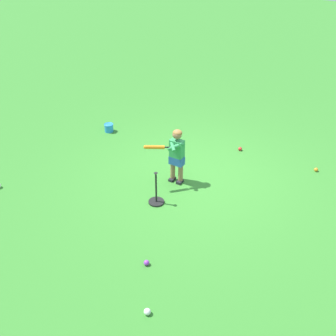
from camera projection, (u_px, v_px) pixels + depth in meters
ground_plane at (197, 177)px, 8.02m from camera, size 40.00×40.00×0.00m
child_batter at (176, 152)px, 7.53m from camera, size 0.54×0.63×1.08m
play_ball_near_batter at (240, 149)px, 8.87m from camera, size 0.08×0.08×0.08m
play_ball_by_bucket at (316, 170)px, 8.16m from camera, size 0.08×0.08×0.08m
play_ball_center_lawn at (147, 312)px, 5.27m from camera, size 0.09×0.09×0.09m
play_ball_far_right at (147, 263)px, 6.01m from camera, size 0.08×0.08×0.08m
batting_tee at (156, 198)px, 7.25m from camera, size 0.28×0.28×0.62m
toy_bucket at (109, 128)px, 9.60m from camera, size 0.22×0.22×0.19m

